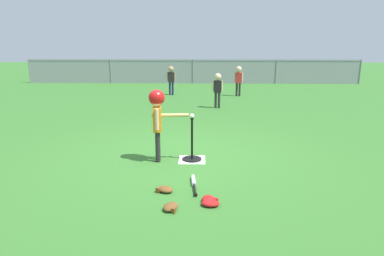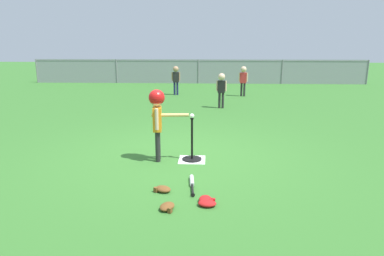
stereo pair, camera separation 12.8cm
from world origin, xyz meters
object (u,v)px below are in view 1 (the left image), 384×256
baseball_on_tee (192,116)px  batter_child (157,111)px  glove_tossed_aside (209,200)px  fielder_deep_right (218,86)px  batting_tee (192,153)px  fielder_deep_center (171,77)px  glove_near_bats (171,207)px  glove_outfield_drop (211,203)px  glove_by_plate (165,189)px  spare_bat_silver (194,182)px  fielder_deep_left (239,77)px

baseball_on_tee → batter_child: 0.56m
glove_tossed_aside → fielder_deep_right: bearing=86.3°
fielder_deep_right → baseball_on_tee: bearing=-97.8°
batting_tee → fielder_deep_center: 7.43m
glove_near_bats → glove_tossed_aside: 0.49m
glove_outfield_drop → glove_tossed_aside: bearing=103.4°
fielder_deep_center → fielder_deep_right: (1.61, -2.63, -0.02)m
baseball_on_tee → batter_child: size_ratio=0.06×
batter_child → glove_by_plate: batter_child is taller
fielder_deep_right → glove_near_bats: 6.56m
spare_bat_silver → glove_near_bats: glove_near_bats is taller
fielder_deep_right → glove_near_bats: size_ratio=3.96×
batting_tee → batter_child: 0.92m
glove_by_plate → glove_tossed_aside: 0.64m
batting_tee → glove_by_plate: (-0.32, -1.27, -0.08)m
glove_tossed_aside → fielder_deep_center: bearing=97.7°
fielder_deep_center → glove_outfield_drop: bearing=-82.2°
baseball_on_tee → fielder_deep_left: size_ratio=0.07×
batter_child → glove_tossed_aside: bearing=-62.1°
glove_tossed_aside → baseball_on_tee: bearing=98.9°
batting_tee → batter_child: bearing=-174.7°
batter_child → fielder_deep_center: bearing=93.2°
baseball_on_tee → glove_by_plate: size_ratio=0.27×
fielder_deep_center → glove_by_plate: size_ratio=3.96×
glove_tossed_aside → glove_outfield_drop: 0.10m
spare_bat_silver → glove_near_bats: (-0.26, -0.74, 0.01)m
glove_outfield_drop → baseball_on_tee: bearing=99.1°
baseball_on_tee → glove_outfield_drop: size_ratio=0.32×
glove_by_plate → glove_tossed_aside: same height
spare_bat_silver → glove_by_plate: 0.45m
batting_tee → glove_tossed_aside: 1.58m
spare_bat_silver → glove_tossed_aside: glove_tossed_aside is taller
fielder_deep_left → glove_tossed_aside: bearing=-98.4°
batting_tee → glove_outfield_drop: (0.27, -1.65, -0.08)m
glove_near_bats → baseball_on_tee: bearing=83.3°
fielder_deep_right → fielder_deep_left: (0.88, 2.42, 0.03)m
fielder_deep_center → spare_bat_silver: size_ratio=1.71×
fielder_deep_center → glove_by_plate: fielder_deep_center is taller
fielder_deep_right → glove_near_bats: bearing=-97.5°
fielder_deep_right → glove_tossed_aside: 6.31m
glove_tossed_aside → glove_outfield_drop: same height
fielder_deep_left → glove_tossed_aside: size_ratio=4.94×
fielder_deep_center → glove_outfield_drop: fielder_deep_center is taller
fielder_deep_left → glove_outfield_drop: fielder_deep_left is taller
batter_child → fielder_deep_left: (2.08, 7.18, -0.14)m
glove_by_plate → batting_tee: bearing=75.7°
baseball_on_tee → fielder_deep_right: size_ratio=0.07×
fielder_deep_right → glove_outfield_drop: 6.40m
batter_child → fielder_deep_center: 7.41m
batter_child → glove_outfield_drop: (0.82, -1.60, -0.81)m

